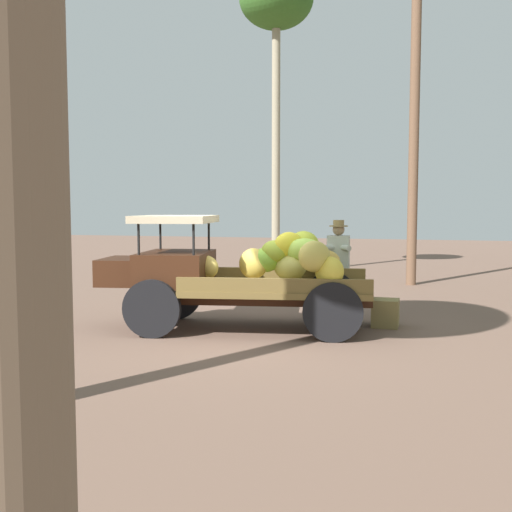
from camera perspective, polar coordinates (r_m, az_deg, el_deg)
ground_plane at (r=9.87m, az=-2.36°, el=-7.22°), size 60.00×60.00×0.00m
truck at (r=9.94m, az=-2.13°, el=-1.50°), size 4.62×2.33×1.90m
farmer at (r=11.11m, az=7.85°, el=-0.56°), size 0.53×0.46×1.80m
wooden_crate at (r=10.46m, az=12.25°, el=-5.34°), size 0.45×0.48×0.47m
forest_tree_4 at (r=19.13m, az=1.95°, el=22.71°), size 2.21×2.21×9.08m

